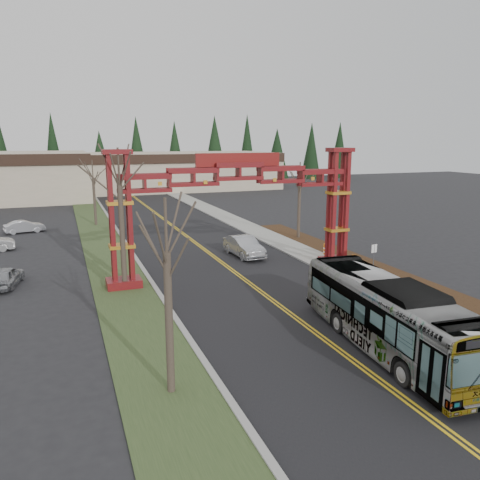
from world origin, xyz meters
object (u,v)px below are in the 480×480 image
barrel_south (354,261)px  barrel_mid (331,250)px  bare_tree_median_near (167,253)px  bare_tree_median_far (93,178)px  bare_tree_median_mid (120,186)px  retail_building_east (175,170)px  gateway_arch (238,192)px  bare_tree_right_far (300,183)px  parked_car_near_a (5,277)px  street_sign (374,253)px  parked_car_far_a (24,227)px  silver_sedan (244,246)px  transit_bus (388,315)px  barrel_north (327,250)px

barrel_south → barrel_mid: 3.51m
bare_tree_median_near → bare_tree_median_far: 38.29m
bare_tree_median_mid → bare_tree_median_far: 24.93m
retail_building_east → bare_tree_median_near: bearing=-103.4°
gateway_arch → bare_tree_right_far: gateway_arch is taller
gateway_arch → parked_car_near_a: gateway_arch is taller
parked_car_near_a → street_sign: bearing=177.3°
bare_tree_median_near → parked_car_far_a: bearing=101.3°
silver_sedan → parked_car_near_a: bearing=-176.8°
transit_bus → barrel_north: (6.75, 16.38, -1.13)m
silver_sedan → parked_car_far_a: 24.85m
retail_building_east → street_sign: retail_building_east is taller
silver_sedan → bare_tree_median_mid: 13.19m
retail_building_east → silver_sedan: (-7.58, -56.87, -2.68)m
retail_building_east → bare_tree_median_mid: bearing=-106.1°
bare_tree_median_near → barrel_south: (17.00, 12.85, -5.03)m
bare_tree_median_far → barrel_south: (17.00, -25.44, -4.89)m
bare_tree_median_mid → bare_tree_right_far: bare_tree_median_mid is taller
retail_building_east → silver_sedan: retail_building_east is taller
bare_tree_median_near → bare_tree_right_far: (18.00, 23.73, -0.10)m
parked_car_near_a → bare_tree_median_near: (7.26, -16.89, 4.80)m
parked_car_near_a → transit_bus: bearing=147.5°
gateway_arch → parked_car_near_a: size_ratio=4.56×
bare_tree_median_mid → gateway_arch: bearing=3.5°
retail_building_east → bare_tree_median_far: bare_tree_median_far is taller
retail_building_east → parked_car_near_a: 64.19m
bare_tree_median_near → bare_tree_median_mid: size_ratio=0.83×
gateway_arch → bare_tree_median_mid: 8.05m
parked_car_near_a → bare_tree_median_mid: size_ratio=0.44×
bare_tree_median_mid → street_sign: size_ratio=4.16×
barrel_south → bare_tree_median_mid: bearing=178.2°
barrel_north → bare_tree_median_mid: bearing=-169.3°
retail_building_east → street_sign: bearing=-90.7°
transit_bus → parked_car_near_a: 24.10m
transit_bus → parked_car_far_a: transit_bus is taller
bare_tree_median_mid → silver_sedan: bearing=28.1°
bare_tree_median_near → parked_car_near_a: bearing=113.2°
barrel_south → barrel_north: (-0.13, 3.75, 0.06)m
barrel_mid → bare_tree_median_mid: bearing=-170.2°
parked_car_far_a → bare_tree_right_far: (25.26, -12.71, 4.73)m
retail_building_east → street_sign: size_ratio=17.55×
gateway_arch → bare_tree_median_far: 25.69m
gateway_arch → barrel_south: gateway_arch is taller
barrel_south → bare_tree_median_far: bearing=123.8°
bare_tree_median_far → barrel_north: (16.87, -21.69, -4.82)m
barrel_mid → barrel_north: size_ratio=1.02×
bare_tree_median_near → transit_bus: bearing=1.2°
retail_building_east → parked_car_far_a: 46.88m
barrel_south → silver_sedan: bearing=137.1°
silver_sedan → bare_tree_median_mid: size_ratio=0.56×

